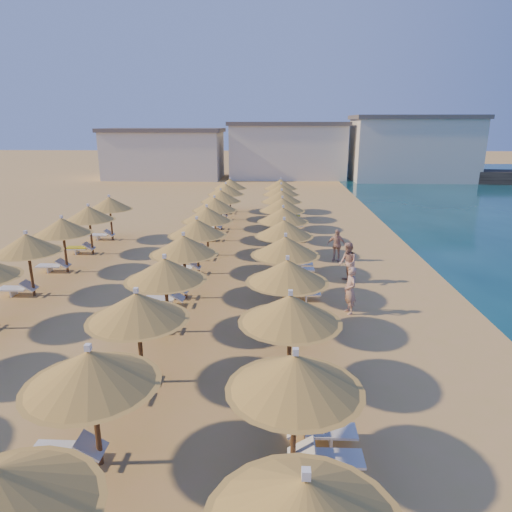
{
  "coord_description": "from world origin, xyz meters",
  "views": [
    {
      "loc": [
        1.89,
        -15.98,
        7.14
      ],
      "look_at": [
        1.05,
        4.0,
        1.3
      ],
      "focal_mm": 32.0,
      "sensor_mm": 36.0,
      "label": 1
    }
  ],
  "objects_px": {
    "parasol_row_east": "(285,237)",
    "beachgoer_a": "(350,290)",
    "jetty": "(495,177)",
    "parasol_row_west": "(191,237)",
    "beachgoer_b": "(348,263)",
    "beachgoer_c": "(336,245)"
  },
  "relations": [
    {
      "from": "parasol_row_east",
      "to": "beachgoer_a",
      "type": "bearing_deg",
      "value": -49.55
    },
    {
      "from": "jetty",
      "to": "parasol_row_west",
      "type": "relative_size",
      "value": 0.77
    },
    {
      "from": "parasol_row_east",
      "to": "parasol_row_west",
      "type": "distance_m",
      "value": 4.17
    },
    {
      "from": "beachgoer_a",
      "to": "beachgoer_b",
      "type": "height_order",
      "value": "beachgoer_b"
    },
    {
      "from": "parasol_row_east",
      "to": "jetty",
      "type": "bearing_deg",
      "value": 55.25
    },
    {
      "from": "jetty",
      "to": "parasol_row_east",
      "type": "relative_size",
      "value": 0.77
    },
    {
      "from": "jetty",
      "to": "beachgoer_b",
      "type": "bearing_deg",
      "value": -115.92
    },
    {
      "from": "jetty",
      "to": "beachgoer_c",
      "type": "height_order",
      "value": "beachgoer_c"
    },
    {
      "from": "beachgoer_b",
      "to": "beachgoer_c",
      "type": "distance_m",
      "value": 3.52
    },
    {
      "from": "parasol_row_east",
      "to": "beachgoer_b",
      "type": "height_order",
      "value": "parasol_row_east"
    },
    {
      "from": "parasol_row_west",
      "to": "beachgoer_b",
      "type": "distance_m",
      "value": 7.26
    },
    {
      "from": "beachgoer_a",
      "to": "parasol_row_east",
      "type": "bearing_deg",
      "value": -154.54
    },
    {
      "from": "beachgoer_c",
      "to": "parasol_row_west",
      "type": "bearing_deg",
      "value": -129.49
    },
    {
      "from": "beachgoer_a",
      "to": "beachgoer_b",
      "type": "bearing_deg",
      "value": 157.95
    },
    {
      "from": "parasol_row_east",
      "to": "beachgoer_a",
      "type": "distance_m",
      "value": 4.07
    },
    {
      "from": "beachgoer_c",
      "to": "beachgoer_a",
      "type": "bearing_deg",
      "value": -73.16
    },
    {
      "from": "beachgoer_c",
      "to": "parasol_row_east",
      "type": "bearing_deg",
      "value": -104.67
    },
    {
      "from": "parasol_row_west",
      "to": "beachgoer_c",
      "type": "distance_m",
      "value": 8.3
    },
    {
      "from": "parasol_row_west",
      "to": "beachgoer_a",
      "type": "height_order",
      "value": "parasol_row_west"
    },
    {
      "from": "beachgoer_a",
      "to": "beachgoer_c",
      "type": "distance_m",
      "value": 7.1
    },
    {
      "from": "jetty",
      "to": "beachgoer_a",
      "type": "bearing_deg",
      "value": -114.1
    },
    {
      "from": "beachgoer_b",
      "to": "jetty",
      "type": "bearing_deg",
      "value": 136.87
    }
  ]
}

